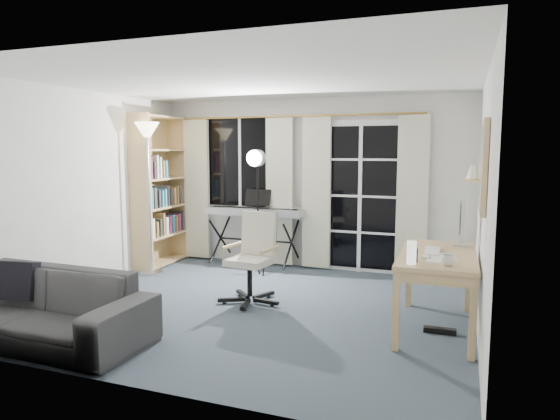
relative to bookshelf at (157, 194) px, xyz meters
The scene contains 17 objects.
floor 2.74m from the bookshelf, 32.78° to the right, with size 4.50×4.00×0.02m, color #394652.
window 1.32m from the bookshelf, 29.21° to the left, with size 1.20×0.08×1.40m.
french_door 2.94m from the bookshelf, 11.82° to the left, with size 1.32×0.09×2.11m.
curtains 2.06m from the bookshelf, 14.37° to the left, with size 3.60×0.07×2.13m.
bookshelf is the anchor object (origin of this frame).
torchiere_lamp 0.86m from the bookshelf, 65.14° to the right, with size 0.36×0.36×2.04m.
keyboard_piano 1.48m from the bookshelf, 12.97° to the left, with size 1.44×0.70×1.04m.
studio_light 1.65m from the bookshelf, ahead, with size 0.30×0.34×1.72m.
office_chair 2.40m from the bookshelf, 29.33° to the right, with size 0.68×0.69×0.99m.
desk 4.26m from the bookshelf, 19.26° to the right, with size 0.71×1.37×0.73m.
monitor 4.31m from the bookshelf, 12.73° to the right, with size 0.18×0.53×0.46m.
desk_clutter 4.30m from the bookshelf, 22.39° to the right, with size 0.42×0.83×0.92m.
mug 4.53m from the bookshelf, 24.82° to the right, with size 0.12×0.09×0.12m, color silver.
wall_mirror 4.71m from the bookshelf, 21.58° to the right, with size 0.04×0.94×0.74m.
framed_print 4.47m from the bookshelf, 10.66° to the right, with size 0.03×0.42×0.32m.
wall_shelf 4.32m from the bookshelf, ahead, with size 0.16×0.30×0.18m.
sofa 3.06m from the bookshelf, 76.64° to the right, with size 2.11×0.64×0.82m.
Camera 1 is at (2.09, -4.80, 1.69)m, focal length 32.00 mm.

